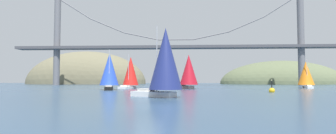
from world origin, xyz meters
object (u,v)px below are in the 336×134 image
(sailboat_navy_sail, at_px, (165,61))
(sailboat_blue_spinnaker, at_px, (109,70))
(sailboat_red_spinnaker, at_px, (130,72))
(sailboat_orange_sail, at_px, (306,74))
(sailboat_crimson_sail, at_px, (188,70))
(channel_buoy, at_px, (272,90))

(sailboat_navy_sail, height_order, sailboat_blue_spinnaker, sailboat_navy_sail)
(sailboat_red_spinnaker, height_order, sailboat_orange_sail, sailboat_red_spinnaker)
(sailboat_orange_sail, bearing_deg, sailboat_crimson_sail, -168.27)
(sailboat_navy_sail, bearing_deg, sailboat_crimson_sail, 83.72)
(sailboat_navy_sail, distance_m, sailboat_blue_spinnaker, 31.44)
(sailboat_navy_sail, relative_size, channel_buoy, 3.72)
(sailboat_red_spinnaker, bearing_deg, sailboat_crimson_sail, -8.74)
(sailboat_orange_sail, relative_size, sailboat_navy_sail, 0.85)
(sailboat_crimson_sail, bearing_deg, sailboat_blue_spinnaker, -155.19)
(sailboat_red_spinnaker, relative_size, sailboat_blue_spinnaker, 0.99)
(sailboat_red_spinnaker, bearing_deg, sailboat_navy_sail, -72.44)
(sailboat_red_spinnaker, xyz_separation_m, sailboat_crimson_sail, (16.31, -2.51, 0.32))
(sailboat_blue_spinnaker, bearing_deg, channel_buoy, -18.67)
(channel_buoy, bearing_deg, sailboat_orange_sail, 55.70)
(sailboat_red_spinnaker, bearing_deg, sailboat_blue_spinnaker, -104.24)
(sailboat_red_spinnaker, xyz_separation_m, sailboat_orange_sail, (50.40, 4.57, -0.45))
(sailboat_orange_sail, height_order, channel_buoy, sailboat_orange_sail)
(sailboat_red_spinnaker, relative_size, sailboat_orange_sail, 1.14)
(sailboat_orange_sail, xyz_separation_m, sailboat_blue_spinnaker, (-53.29, -15.95, 0.54))
(sailboat_blue_spinnaker, xyz_separation_m, channel_buoy, (34.46, -11.64, -4.29))
(sailboat_orange_sail, relative_size, sailboat_blue_spinnaker, 0.87)
(sailboat_navy_sail, bearing_deg, sailboat_red_spinnaker, 107.56)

